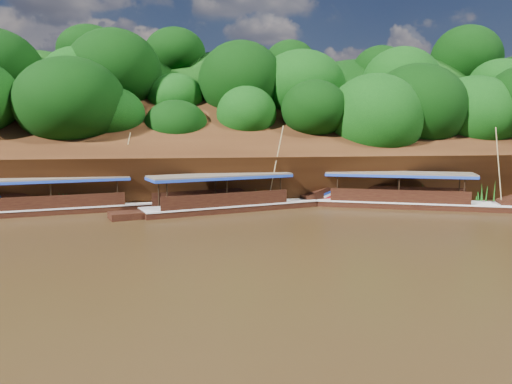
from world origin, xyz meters
TOP-DOWN VIEW (x-y plane):
  - ground at (0.00, 0.00)m, footprint 160.00×160.00m
  - riverbank at (-0.01, 22.73)m, footprint 120.00×30.06m
  - boat_0 at (12.84, 6.88)m, footprint 15.53×7.90m
  - boat_1 at (-0.27, 8.05)m, footprint 15.05×6.41m
  - boat_2 at (-11.74, 8.99)m, footprint 15.68×5.36m
  - reeds at (-2.49, 9.60)m, footprint 48.86×1.98m

SIDE VIEW (x-z plane):
  - ground at x=0.00m, z-range 0.00..0.00m
  - boat_2 at x=-11.74m, z-range -2.42..3.53m
  - boat_0 at x=12.84m, z-range -2.59..3.76m
  - boat_1 at x=-0.27m, z-range -2.64..3.82m
  - reeds at x=-2.49m, z-range -0.12..1.84m
  - riverbank at x=-0.01m, z-range -7.81..11.59m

